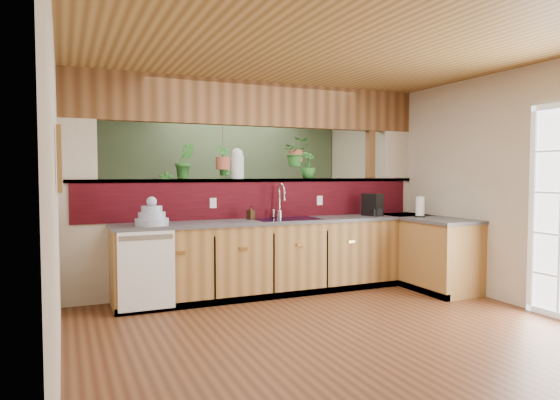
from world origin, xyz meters
name	(u,v)px	position (x,y,z in m)	size (l,w,h in m)	color
ground	(304,314)	(0.00, 0.00, 0.00)	(4.60, 7.00, 0.01)	#542F1A
ceiling	(305,59)	(0.00, 0.00, 2.60)	(4.60, 7.00, 0.01)	brown
wall_back	(211,183)	(0.00, 3.50, 1.30)	(4.60, 0.02, 2.60)	beige
wall_left	(57,192)	(-2.30, 0.00, 1.30)	(0.02, 7.00, 2.60)	beige
wall_right	(475,186)	(2.30, 0.00, 1.30)	(0.02, 7.00, 2.60)	beige
pass_through_partition	(259,194)	(0.03, 1.35, 1.19)	(4.60, 0.21, 2.60)	beige
pass_through_ledge	(257,180)	(0.00, 1.35, 1.37)	(4.60, 0.21, 0.04)	brown
header_beam	(257,104)	(0.00, 1.35, 2.33)	(4.60, 0.15, 0.55)	brown
sage_backwall	(211,183)	(0.00, 3.48, 1.30)	(4.55, 0.02, 2.55)	#4F6545
countertop	(333,254)	(0.84, 0.87, 0.45)	(4.14, 1.52, 0.90)	olive
dishwasher	(147,270)	(-1.48, 0.66, 0.46)	(0.58, 0.03, 0.82)	white
navy_sink	(287,225)	(0.25, 0.98, 0.82)	(0.82, 0.50, 0.18)	black
framed_print	(60,159)	(-2.27, -0.80, 1.55)	(0.04, 0.35, 0.45)	olive
faucet	(280,199)	(0.23, 1.13, 1.13)	(0.19, 0.19, 0.43)	#B7B7B2
dish_stack	(152,216)	(-1.39, 0.85, 1.00)	(0.35, 0.35, 0.31)	#9CACCA
soap_dispenser	(251,213)	(-0.18, 1.08, 0.98)	(0.08, 0.08, 0.17)	#332312
coffee_maker	(373,206)	(1.47, 0.94, 1.03)	(0.16, 0.26, 0.29)	black
paper_towel	(420,207)	(1.92, 0.54, 1.03)	(0.13, 0.13, 0.28)	black
glass_jar	(237,164)	(-0.26, 1.35, 1.58)	(0.17, 0.17, 0.38)	silver
ledge_plant_left	(185,161)	(-0.92, 1.35, 1.60)	(0.24, 0.19, 0.43)	#276925
ledge_plant_right	(308,165)	(0.73, 1.35, 1.57)	(0.20, 0.20, 0.35)	#276925
hanging_plant_a	(223,150)	(-0.45, 1.35, 1.74)	(0.23, 0.18, 0.54)	brown
hanging_plant_b	(296,140)	(0.55, 1.35, 1.89)	(0.42, 0.39, 0.49)	brown
shelving_console	(203,233)	(-0.20, 3.25, 0.50)	(1.67, 0.45, 1.11)	black
shelf_plant_a	(166,185)	(-0.78, 3.25, 1.27)	(0.23, 0.16, 0.44)	#276925
shelf_plant_b	(231,183)	(0.28, 3.25, 1.30)	(0.27, 0.27, 0.49)	#276925
floor_plant	(303,242)	(1.22, 2.48, 0.37)	(0.67, 0.58, 0.74)	#276925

